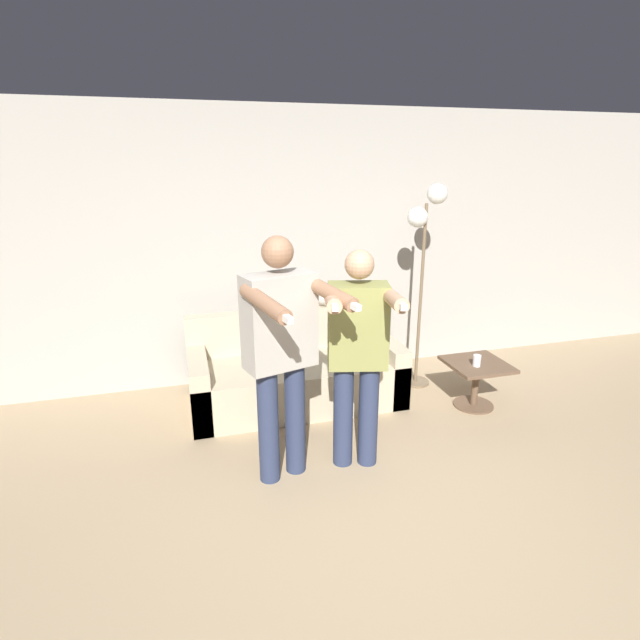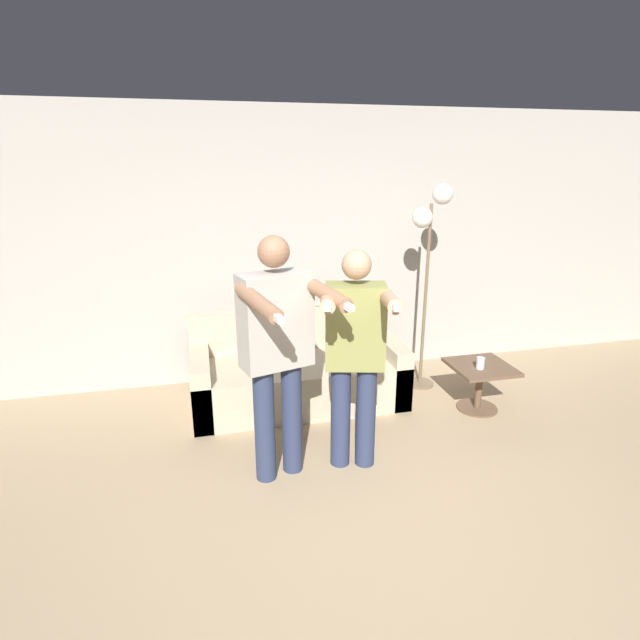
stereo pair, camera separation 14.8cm
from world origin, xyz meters
name	(u,v)px [view 2 (the right image)]	position (x,y,z in m)	size (l,w,h in m)	color
ground_plane	(414,567)	(0.00, 0.00, 0.00)	(16.00, 16.00, 0.00)	tan
wall_back	(307,247)	(0.00, 2.76, 1.30)	(10.00, 0.05, 2.60)	#B7B2A8
couch	(298,374)	(-0.23, 2.10, 0.26)	(1.87, 0.83, 0.79)	beige
person_left	(277,345)	(-0.57, 1.01, 0.97)	(0.64, 0.77, 1.68)	#2D3856
person_right	(355,349)	(-0.04, 1.00, 0.90)	(0.58, 0.75, 1.57)	#2D3856
cat	(337,299)	(0.21, 2.40, 0.86)	(0.41, 0.14, 0.15)	#B7AD9E
floor_lamp	(430,234)	(1.01, 2.15, 1.48)	(0.36, 0.27, 1.92)	#756047
side_table	(480,377)	(1.29, 1.56, 0.30)	(0.51, 0.51, 0.42)	brown
cup	(480,363)	(1.24, 1.50, 0.47)	(0.07, 0.07, 0.10)	white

